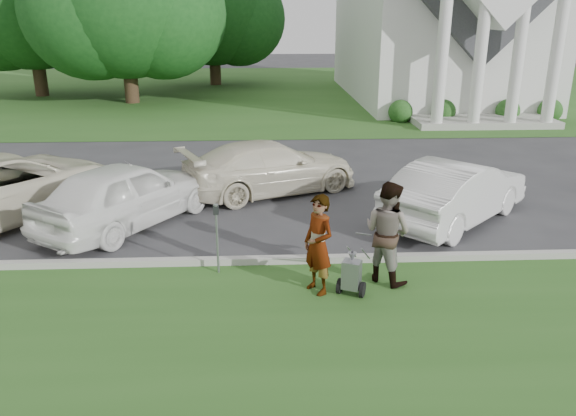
{
  "coord_description": "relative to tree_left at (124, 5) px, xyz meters",
  "views": [
    {
      "loc": [
        -0.83,
        -9.69,
        4.77
      ],
      "look_at": [
        -0.38,
        0.0,
        1.37
      ],
      "focal_mm": 35.0,
      "sensor_mm": 36.0,
      "label": 1
    }
  ],
  "objects": [
    {
      "name": "tree_back",
      "position": [
        4.0,
        8.0,
        -0.38
      ],
      "size": [
        9.61,
        7.6,
        8.89
      ],
      "color": "#332316",
      "rests_on": "ground"
    },
    {
      "name": "person_left",
      "position": [
        8.13,
        -22.67,
        -4.2
      ],
      "size": [
        0.73,
        0.79,
        1.81
      ],
      "primitive_type": "imported",
      "rotation": [
        0.0,
        0.0,
        -0.99
      ],
      "color": "#999999",
      "rests_on": "ground"
    },
    {
      "name": "curb",
      "position": [
        8.01,
        -21.44,
        -5.04
      ],
      "size": [
        80.0,
        0.18,
        0.15
      ],
      "primitive_type": "cube",
      "color": "#9E9E93",
      "rests_on": "ground"
    },
    {
      "name": "grass_strip",
      "position": [
        8.01,
        -24.99,
        -5.11
      ],
      "size": [
        80.0,
        7.0,
        0.01
      ],
      "primitive_type": "cube",
      "color": "#2B571E",
      "rests_on": "ground"
    },
    {
      "name": "car_a",
      "position": [
        0.99,
        -18.39,
        -4.31
      ],
      "size": [
        5.41,
        6.25,
        1.6
      ],
      "primitive_type": "imported",
      "rotation": [
        0.0,
        0.0,
        2.55
      ],
      "color": "beige",
      "rests_on": "ground"
    },
    {
      "name": "tree_left",
      "position": [
        0.0,
        0.0,
        0.0
      ],
      "size": [
        10.63,
        8.4,
        9.71
      ],
      "color": "#332316",
      "rests_on": "ground"
    },
    {
      "name": "striping_cart",
      "position": [
        8.71,
        -22.81,
        -4.73
      ],
      "size": [
        0.74,
        1.03,
        0.89
      ],
      "rotation": [
        0.0,
        0.0,
        -0.42
      ],
      "color": "black",
      "rests_on": "ground"
    },
    {
      "name": "ground",
      "position": [
        8.01,
        -21.99,
        -5.11
      ],
      "size": [
        120.0,
        120.0,
        0.0
      ],
      "primitive_type": "plane",
      "color": "#333335",
      "rests_on": "ground"
    },
    {
      "name": "car_d",
      "position": [
        11.75,
        -19.21,
        -4.36
      ],
      "size": [
        4.38,
        4.31,
        1.5
      ],
      "primitive_type": "imported",
      "rotation": [
        0.0,
        0.0,
        2.34
      ],
      "color": "silver",
      "rests_on": "ground"
    },
    {
      "name": "car_c",
      "position": [
        7.39,
        -16.7,
        -4.39
      ],
      "size": [
        5.33,
        3.91,
        1.44
      ],
      "primitive_type": "imported",
      "rotation": [
        0.0,
        0.0,
        2.01
      ],
      "color": "#EBE3C7",
      "rests_on": "ground"
    },
    {
      "name": "church_lawn",
      "position": [
        8.01,
        5.01,
        -5.11
      ],
      "size": [
        80.0,
        30.0,
        0.01
      ],
      "primitive_type": "cube",
      "color": "#2B571E",
      "rests_on": "ground"
    },
    {
      "name": "parking_meter_near",
      "position": [
        6.29,
        -21.81,
        -4.23
      ],
      "size": [
        0.1,
        0.09,
        1.4
      ],
      "color": "gray",
      "rests_on": "ground"
    },
    {
      "name": "person_right",
      "position": [
        9.43,
        -22.27,
        -4.15
      ],
      "size": [
        1.17,
        1.18,
        1.92
      ],
      "primitive_type": "imported",
      "rotation": [
        0.0,
        0.0,
        2.33
      ],
      "color": "#999999",
      "rests_on": "ground"
    },
    {
      "name": "car_b",
      "position": [
        3.99,
        -19.14,
        -4.33
      ],
      "size": [
        4.07,
        4.84,
        1.56
      ],
      "primitive_type": "imported",
      "rotation": [
        0.0,
        0.0,
        2.56
      ],
      "color": "white",
      "rests_on": "ground"
    }
  ]
}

